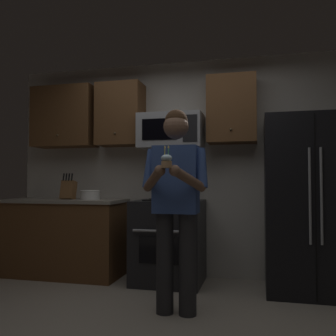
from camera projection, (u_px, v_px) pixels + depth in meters
The scene contains 11 objects.
ground_plane at pixel (146, 332), 2.79m from camera, with size 6.00×6.00×0.00m, color #9E9384.
wall_back at pixel (188, 168), 4.54m from camera, with size 4.40×0.10×2.60m, color beige.
oven_range at pixel (169, 241), 4.17m from camera, with size 0.76×0.70×0.93m.
microwave at pixel (171, 131), 4.33m from camera, with size 0.74×0.41×0.40m.
refrigerator at pixel (310, 204), 3.79m from camera, with size 0.90×0.75×1.80m.
cabinet_row_upper at pixel (126, 115), 4.52m from camera, with size 2.78×0.36×0.76m.
counter_left at pixel (65, 237), 4.49m from camera, with size 1.44×0.66×0.92m.
knife_block at pixel (68, 190), 4.45m from camera, with size 0.16×0.15×0.32m.
bowl_large_white at pixel (90, 195), 4.39m from camera, with size 0.24×0.24×0.11m.
person at pixel (176, 197), 3.19m from camera, with size 0.60×0.48×1.76m.
cupcake at pixel (167, 161), 2.88m from camera, with size 0.09×0.09×0.17m.
Camera 1 is at (0.84, -2.72, 1.13)m, focal length 39.68 mm.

